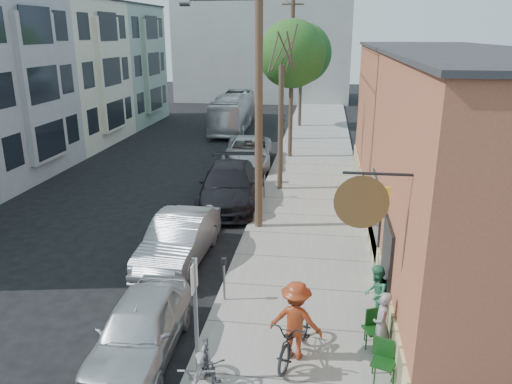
# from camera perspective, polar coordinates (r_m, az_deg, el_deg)

# --- Properties ---
(ground) EXTENTS (120.00, 120.00, 0.00)m
(ground) POSITION_cam_1_polar(r_m,az_deg,el_deg) (15.39, -11.27, -10.12)
(ground) COLOR black
(sidewalk) EXTENTS (4.50, 58.00, 0.15)m
(sidewalk) POSITION_cam_1_polar(r_m,az_deg,el_deg) (24.80, 6.41, 1.25)
(sidewalk) COLOR gray
(sidewalk) RESTS_ON ground
(cafe_building) EXTENTS (6.60, 20.20, 6.61)m
(cafe_building) POSITION_cam_1_polar(r_m,az_deg,el_deg) (18.65, 20.90, 4.85)
(cafe_building) COLOR #965038
(cafe_building) RESTS_ON ground
(apartment_row) EXTENTS (6.30, 32.00, 9.00)m
(apartment_row) POSITION_cam_1_polar(r_m,az_deg,el_deg) (31.62, -24.34, 11.58)
(apartment_row) COLOR #95AA90
(apartment_row) RESTS_ON ground
(end_cap_building) EXTENTS (18.00, 8.00, 12.00)m
(end_cap_building) POSITION_cam_1_polar(r_m,az_deg,el_deg) (55.19, 0.93, 16.74)
(end_cap_building) COLOR #A7A7A2
(end_cap_building) RESTS_ON ground
(sign_post) EXTENTS (0.07, 0.45, 2.80)m
(sign_post) POSITION_cam_1_polar(r_m,az_deg,el_deg) (10.34, -6.92, -13.12)
(sign_post) COLOR slate
(sign_post) RESTS_ON sidewalk
(parking_meter_near) EXTENTS (0.14, 0.14, 1.24)m
(parking_meter_near) POSITION_cam_1_polar(r_m,az_deg,el_deg) (13.58, -3.68, -9.11)
(parking_meter_near) COLOR slate
(parking_meter_near) RESTS_ON sidewalk
(parking_meter_far) EXTENTS (0.14, 0.14, 1.24)m
(parking_meter_far) POSITION_cam_1_polar(r_m,az_deg,el_deg) (21.75, 0.96, 1.47)
(parking_meter_far) COLOR slate
(parking_meter_far) RESTS_ON sidewalk
(utility_pole_near) EXTENTS (3.57, 0.28, 10.00)m
(utility_pole_near) POSITION_cam_1_polar(r_m,az_deg,el_deg) (17.58, 0.13, 12.26)
(utility_pole_near) COLOR #503A28
(utility_pole_near) RESTS_ON sidewalk
(utility_pole_far) EXTENTS (1.80, 0.28, 10.00)m
(utility_pole_far) POSITION_cam_1_polar(r_m,az_deg,el_deg) (33.65, 4.11, 14.81)
(utility_pole_far) COLOR #503A28
(utility_pole_far) RESTS_ON sidewalk
(tree_bare) EXTENTS (0.24, 0.24, 5.59)m
(tree_bare) POSITION_cam_1_polar(r_m,az_deg,el_deg) (22.62, 2.83, 7.21)
(tree_bare) COLOR #44392C
(tree_bare) RESTS_ON sidewalk
(tree_leafy_mid) EXTENTS (3.73, 3.73, 7.66)m
(tree_leafy_mid) POSITION_cam_1_polar(r_m,az_deg,el_deg) (28.56, 4.13, 15.43)
(tree_leafy_mid) COLOR #44392C
(tree_leafy_mid) RESTS_ON sidewalk
(tree_leafy_far) EXTENTS (4.49, 4.49, 7.66)m
(tree_leafy_far) POSITION_cam_1_polar(r_m,az_deg,el_deg) (38.61, 5.20, 15.50)
(tree_leafy_far) COLOR #44392C
(tree_leafy_far) RESTS_ON sidewalk
(patio_chair_a) EXTENTS (0.66, 0.66, 0.88)m
(patio_chair_a) POSITION_cam_1_polar(r_m,az_deg,el_deg) (12.24, 13.40, -15.01)
(patio_chair_a) COLOR #0F3611
(patio_chair_a) RESTS_ON sidewalk
(patio_chair_b) EXTENTS (0.65, 0.65, 0.88)m
(patio_chair_b) POSITION_cam_1_polar(r_m,az_deg,el_deg) (11.26, 14.39, -18.33)
(patio_chair_b) COLOR #0F3611
(patio_chair_b) RESTS_ON sidewalk
(patron_grey) EXTENTS (0.46, 0.62, 1.57)m
(patron_grey) POSITION_cam_1_polar(r_m,az_deg,el_deg) (11.78, 14.14, -14.49)
(patron_grey) COLOR gray
(patron_grey) RESTS_ON sidewalk
(patron_green) EXTENTS (0.71, 0.84, 1.52)m
(patron_green) POSITION_cam_1_polar(r_m,az_deg,el_deg) (13.00, 13.53, -11.29)
(patron_green) COLOR #317C57
(patron_green) RESTS_ON sidewalk
(cyclist) EXTENTS (1.29, 0.88, 1.84)m
(cyclist) POSITION_cam_1_polar(r_m,az_deg,el_deg) (11.37, 4.56, -14.43)
(cyclist) COLOR maroon
(cyclist) RESTS_ON sidewalk
(cyclist_bike) EXTENTS (1.22, 2.18, 1.09)m
(cyclist_bike) POSITION_cam_1_polar(r_m,az_deg,el_deg) (11.58, 4.52, -16.01)
(cyclist_bike) COLOR black
(cyclist_bike) RESTS_ON sidewalk
(parked_bike_a) EXTENTS (1.13, 1.73, 1.01)m
(parked_bike_a) POSITION_cam_1_polar(r_m,az_deg,el_deg) (10.68, -5.34, -19.58)
(parked_bike_a) COLOR black
(parked_bike_a) RESTS_ON sidewalk
(parked_bike_b) EXTENTS (0.94, 2.05, 1.04)m
(parked_bike_b) POSITION_cam_1_polar(r_m,az_deg,el_deg) (10.56, -6.39, -20.04)
(parked_bike_b) COLOR gray
(parked_bike_b) RESTS_ON sidewalk
(car_0) EXTENTS (1.82, 4.22, 1.42)m
(car_0) POSITION_cam_1_polar(r_m,az_deg,el_deg) (12.05, -13.07, -14.88)
(car_0) COLOR #ADB2B5
(car_0) RESTS_ON ground
(car_1) EXTENTS (1.78, 4.71, 1.54)m
(car_1) POSITION_cam_1_polar(r_m,az_deg,el_deg) (16.28, -8.79, -5.35)
(car_1) COLOR #97989E
(car_1) RESTS_ON ground
(car_2) EXTENTS (2.97, 6.07, 1.70)m
(car_2) POSITION_cam_1_polar(r_m,az_deg,el_deg) (21.39, -3.11, 0.78)
(car_2) COLOR black
(car_2) RESTS_ON ground
(car_3) EXTENTS (3.03, 5.73, 1.53)m
(car_3) POSITION_cam_1_polar(r_m,az_deg,el_deg) (27.73, -0.95, 4.62)
(car_3) COLOR #9A9DA2
(car_3) RESTS_ON ground
(bus) EXTENTS (2.59, 9.65, 2.67)m
(bus) POSITION_cam_1_polar(r_m,az_deg,el_deg) (38.09, -2.63, 9.13)
(bus) COLOR silver
(bus) RESTS_ON ground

